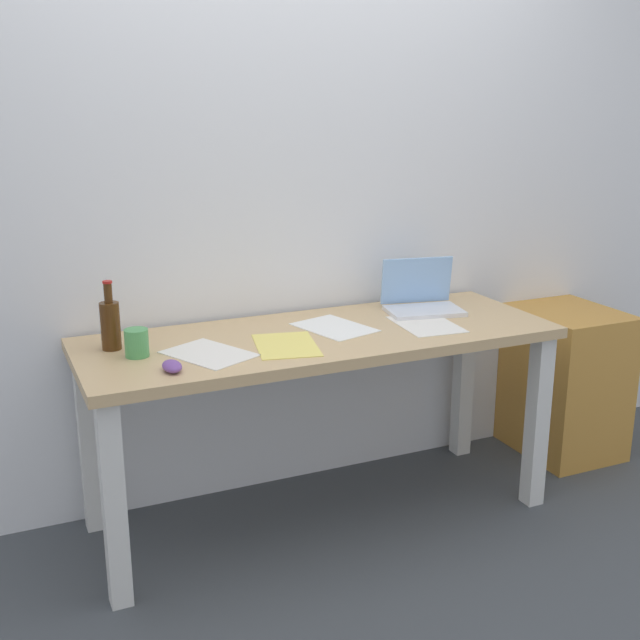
{
  "coord_description": "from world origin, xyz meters",
  "views": [
    {
      "loc": [
        -1.15,
        -2.58,
        1.6
      ],
      "look_at": [
        0.0,
        0.0,
        0.8
      ],
      "focal_mm": 44.81,
      "sensor_mm": 36.0,
      "label": 1
    }
  ],
  "objects": [
    {
      "name": "ground_plane",
      "position": [
        0.0,
        0.0,
        0.0
      ],
      "size": [
        8.0,
        8.0,
        0.0
      ],
      "primitive_type": "plane",
      "color": "#42474C"
    },
    {
      "name": "paper_sheet_near_back",
      "position": [
        0.08,
        0.04,
        0.75
      ],
      "size": [
        0.28,
        0.34,
        0.0
      ],
      "primitive_type": "cube",
      "rotation": [
        0.0,
        0.0,
        0.28
      ],
      "color": "white",
      "rests_on": "desk"
    },
    {
      "name": "laptop_right",
      "position": [
        0.5,
        0.12,
        0.8
      ],
      "size": [
        0.33,
        0.26,
        0.21
      ],
      "color": "silver",
      "rests_on": "desk"
    },
    {
      "name": "computer_mouse",
      "position": [
        -0.6,
        -0.2,
        0.77
      ],
      "size": [
        0.06,
        0.1,
        0.03
      ],
      "primitive_type": "ellipsoid",
      "rotation": [
        0.0,
        0.0,
        -0.0
      ],
      "color": "#724799",
      "rests_on": "desk"
    },
    {
      "name": "back_wall",
      "position": [
        0.0,
        0.38,
        1.3
      ],
      "size": [
        5.2,
        0.08,
        2.6
      ],
      "primitive_type": "cube",
      "color": "white",
      "rests_on": "ground"
    },
    {
      "name": "desk",
      "position": [
        0.0,
        0.0,
        0.64
      ],
      "size": [
        1.77,
        0.64,
        0.75
      ],
      "color": "tan",
      "rests_on": "ground"
    },
    {
      "name": "coffee_mug",
      "position": [
        -0.67,
        -0.0,
        0.8
      ],
      "size": [
        0.08,
        0.08,
        0.09
      ],
      "primitive_type": "cylinder",
      "color": "#4C9E56",
      "rests_on": "desk"
    },
    {
      "name": "paper_sheet_front_right",
      "position": [
        0.42,
        -0.07,
        0.75
      ],
      "size": [
        0.23,
        0.31,
        0.0
      ],
      "primitive_type": "cube",
      "rotation": [
        0.0,
        0.0,
        -0.08
      ],
      "color": "white",
      "rests_on": "desk"
    },
    {
      "name": "paper_sheet_front_left",
      "position": [
        -0.45,
        -0.07,
        0.75
      ],
      "size": [
        0.32,
        0.36,
        0.0
      ],
      "primitive_type": "cube",
      "rotation": [
        0.0,
        0.0,
        0.45
      ],
      "color": "white",
      "rests_on": "desk"
    },
    {
      "name": "paper_yellow_folder",
      "position": [
        -0.17,
        -0.09,
        0.75
      ],
      "size": [
        0.27,
        0.33,
        0.0
      ],
      "primitive_type": "cube",
      "rotation": [
        0.0,
        0.0,
        -0.21
      ],
      "color": "#F4E06B",
      "rests_on": "desk"
    },
    {
      "name": "beer_bottle",
      "position": [
        -0.74,
        0.12,
        0.84
      ],
      "size": [
        0.07,
        0.07,
        0.24
      ],
      "color": "#47280F",
      "rests_on": "desk"
    },
    {
      "name": "filing_cabinet",
      "position": [
        1.27,
        0.1,
        0.34
      ],
      "size": [
        0.4,
        0.48,
        0.67
      ],
      "primitive_type": "cube",
      "color": "#C68938",
      "rests_on": "ground"
    }
  ]
}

